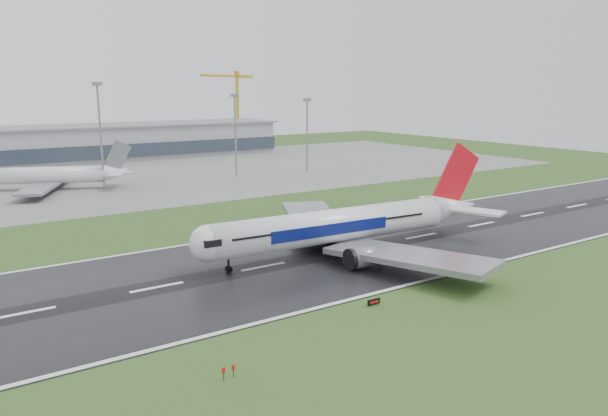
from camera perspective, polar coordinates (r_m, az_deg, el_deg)
ground at (r=96.54m, az=-14.63°, el=-7.80°), size 520.00×520.00×0.00m
runway at (r=96.52m, az=-14.63°, el=-7.77°), size 400.00×45.00×0.10m
apron at (r=215.88m, az=-25.51°, el=2.25°), size 400.00×130.00×0.08m
terminal at (r=274.19m, az=-27.47°, el=5.47°), size 240.00×36.00×15.00m
main_airliner at (r=111.29m, az=4.89°, el=0.46°), size 70.21×67.25×19.60m
parked_airliner at (r=199.38m, az=-24.54°, el=3.86°), size 66.97×65.15×15.20m
tower_crane at (r=321.18m, az=-6.72°, el=9.87°), size 39.68×18.79×41.87m
runway_sign at (r=86.67m, az=7.07°, el=-9.42°), size 2.28×0.91×1.04m
floodmast_3 at (r=192.66m, az=-19.83°, el=6.62°), size 0.64×0.64×32.96m
floodmast_4 at (r=209.23m, az=-6.92°, el=7.07°), size 0.64×0.64×29.15m
floodmast_5 at (r=225.03m, az=0.31°, el=7.25°), size 0.64×0.64×27.26m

